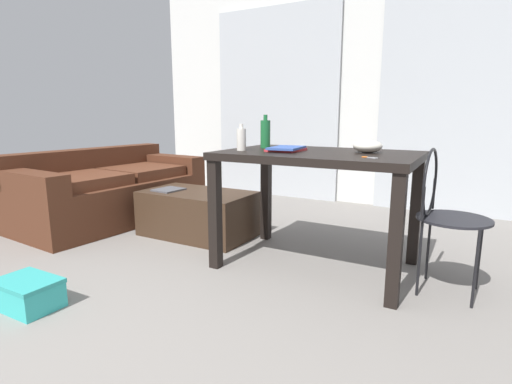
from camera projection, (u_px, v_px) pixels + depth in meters
ground_plane at (269, 263)px, 2.81m from camera, size 9.02×9.02×0.00m
wall_back at (361, 89)px, 4.51m from camera, size 5.47×0.10×2.65m
curtains at (359, 103)px, 4.46m from camera, size 3.74×0.03×2.32m
couch at (109, 191)px, 3.91m from camera, size 1.03×1.82×0.69m
coffee_table at (198, 214)px, 3.42m from camera, size 0.94×0.55×0.39m
craft_table at (318, 168)px, 2.64m from camera, size 1.27×0.84×0.79m
wire_chair at (442, 205)px, 2.28m from camera, size 0.40×0.41×0.85m
bottle_near at (265, 134)px, 2.90m from camera, size 0.07×0.07×0.24m
bottle_far at (241, 139)px, 2.69m from camera, size 0.06×0.06×0.18m
bowl at (368, 146)px, 2.55m from camera, size 0.18×0.18×0.08m
book_stack at (286, 149)px, 2.66m from camera, size 0.22×0.30×0.03m
scissors at (368, 157)px, 2.26m from camera, size 0.10×0.06×0.00m
tv_remote_primary at (216, 190)px, 3.40m from camera, size 0.10×0.17×0.03m
magazine at (169, 190)px, 3.44m from camera, size 0.22×0.25×0.01m
shoebox at (28, 293)px, 2.14m from camera, size 0.34×0.24×0.16m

